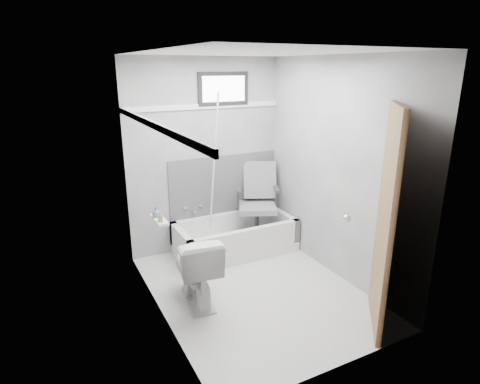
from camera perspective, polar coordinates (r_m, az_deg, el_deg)
floor at (r=4.40m, az=2.14°, el=-13.76°), size 2.60×2.60×0.00m
ceiling at (r=3.77m, az=2.57°, el=19.24°), size 2.60×2.60×0.00m
wall_back at (r=5.06m, az=-4.93°, el=5.04°), size 2.00×0.02×2.40m
wall_front at (r=2.92m, az=14.98°, el=-4.91°), size 2.00×0.02×2.40m
wall_left at (r=3.56m, az=-11.85°, el=-0.63°), size 0.02×2.60×2.40m
wall_right at (r=4.48m, az=13.57°, el=2.99°), size 0.02×2.60×2.40m
bathtub at (r=5.13m, az=-0.67°, el=-6.34°), size 1.50×0.70×0.42m
office_chair at (r=5.18m, az=2.46°, el=-1.44°), size 0.74×0.74×0.97m
toilet at (r=4.08m, az=-6.30°, el=-10.66°), size 0.51×0.80×0.73m
door at (r=3.70m, az=25.98°, el=-4.67°), size 0.78×0.78×2.00m
window at (r=5.03m, az=-2.40°, el=14.46°), size 0.66×0.04×0.40m
backerboard at (r=5.24m, az=-2.25°, el=1.03°), size 1.50×0.02×0.78m
trim_back at (r=4.95m, az=-5.06°, el=12.04°), size 2.00×0.02×0.06m
trim_left at (r=3.42m, az=-12.29°, el=9.31°), size 0.02×2.60×0.06m
pole at (r=4.88m, az=-3.79°, el=2.79°), size 0.02×0.39×1.92m
shelf at (r=3.86m, az=-11.42°, el=-3.87°), size 0.10×0.32×0.02m
soap_bottle_a at (r=3.76m, az=-11.28°, el=-3.37°), size 0.06×0.06×0.10m
soap_bottle_b at (r=3.89m, az=-11.85°, el=-2.79°), size 0.11×0.11×0.11m
faucet at (r=5.14m, az=-6.68°, el=-2.35°), size 0.26×0.10×0.16m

